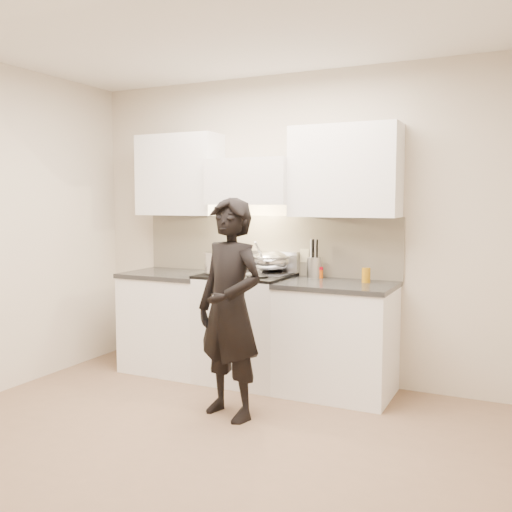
# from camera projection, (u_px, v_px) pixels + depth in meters

# --- Properties ---
(ground_plane) EXTENTS (4.00, 4.00, 0.00)m
(ground_plane) POSITION_uv_depth(u_px,v_px,m) (189.00, 448.00, 3.66)
(ground_plane) COLOR #80634A
(room_shell) EXTENTS (4.04, 3.54, 2.70)m
(room_shell) POSITION_uv_depth(u_px,v_px,m) (209.00, 198.00, 3.87)
(room_shell) COLOR beige
(room_shell) RESTS_ON ground
(stove) EXTENTS (0.76, 0.65, 0.96)m
(stove) POSITION_uv_depth(u_px,v_px,m) (246.00, 327.00, 5.03)
(stove) COLOR white
(stove) RESTS_ON ground
(counter_right) EXTENTS (0.92, 0.67, 0.92)m
(counter_right) POSITION_uv_depth(u_px,v_px,m) (337.00, 338.00, 4.67)
(counter_right) COLOR white
(counter_right) RESTS_ON ground
(counter_left) EXTENTS (0.82, 0.67, 0.92)m
(counter_left) POSITION_uv_depth(u_px,v_px,m) (172.00, 321.00, 5.36)
(counter_left) COLOR white
(counter_left) RESTS_ON ground
(wok) EXTENTS (0.36, 0.44, 0.29)m
(wok) POSITION_uv_depth(u_px,v_px,m) (271.00, 261.00, 5.03)
(wok) COLOR #B7B7BD
(wok) RESTS_ON stove
(stock_pot) EXTENTS (0.38, 0.33, 0.18)m
(stock_pot) POSITION_uv_depth(u_px,v_px,m) (220.00, 262.00, 4.96)
(stock_pot) COLOR #B7B7BD
(stock_pot) RESTS_ON stove
(utensil_crock) EXTENTS (0.13, 0.13, 0.33)m
(utensil_crock) POSITION_uv_depth(u_px,v_px,m) (314.00, 266.00, 4.92)
(utensil_crock) COLOR #B4B4B4
(utensil_crock) RESTS_ON counter_right
(spice_jar) EXTENTS (0.04, 0.04, 0.10)m
(spice_jar) POSITION_uv_depth(u_px,v_px,m) (321.00, 272.00, 4.90)
(spice_jar) COLOR #D45006
(spice_jar) RESTS_ON counter_right
(oil_glass) EXTENTS (0.07, 0.07, 0.12)m
(oil_glass) POSITION_uv_depth(u_px,v_px,m) (366.00, 275.00, 4.63)
(oil_glass) COLOR #AD720E
(oil_glass) RESTS_ON counter_right
(person) EXTENTS (0.67, 0.54, 1.61)m
(person) POSITION_uv_depth(u_px,v_px,m) (230.00, 309.00, 4.14)
(person) COLOR black
(person) RESTS_ON ground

